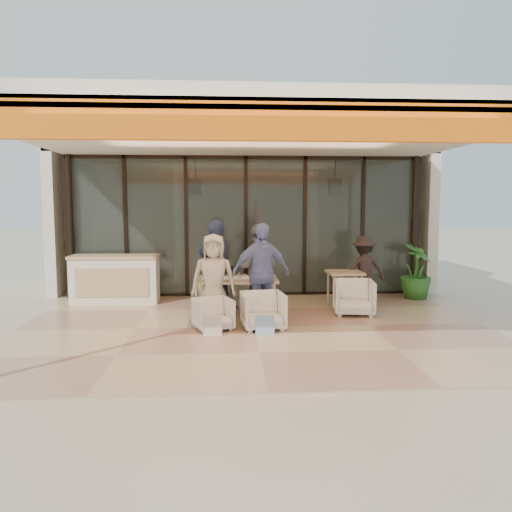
{
  "coord_description": "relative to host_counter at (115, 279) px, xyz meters",
  "views": [
    {
      "loc": [
        -0.48,
        -8.36,
        2.13
      ],
      "look_at": [
        0.1,
        0.9,
        1.15
      ],
      "focal_mm": 35.0,
      "sensor_mm": 36.0,
      "label": 1
    }
  ],
  "objects": [
    {
      "name": "tote_bag_cream",
      "position": [
        2.13,
        -2.8,
        -0.36
      ],
      "size": [
        0.3,
        0.1,
        0.34
      ],
      "primitive_type": "cube",
      "color": "silver",
      "rests_on": "ground"
    },
    {
      "name": "ground",
      "position": [
        2.82,
        -2.3,
        -0.53
      ],
      "size": [
        70.0,
        70.0,
        0.0
      ],
      "primitive_type": "plane",
      "color": "#C6B293",
      "rests_on": "ground"
    },
    {
      "name": "chair_far_right",
      "position": [
        2.97,
        -0.5,
        -0.17
      ],
      "size": [
        0.86,
        0.83,
        0.72
      ],
      "primitive_type": "imported",
      "rotation": [
        0.0,
        0.0,
        2.85
      ],
      "color": "white",
      "rests_on": "ground"
    },
    {
      "name": "terrace_structure",
      "position": [
        2.82,
        -2.56,
        2.72
      ],
      "size": [
        8.0,
        6.0,
        3.4
      ],
      "color": "silver",
      "rests_on": "ground"
    },
    {
      "name": "interior_block",
      "position": [
        2.82,
        3.02,
        1.7
      ],
      "size": [
        9.05,
        3.62,
        3.52
      ],
      "color": "silver",
      "rests_on": "ground"
    },
    {
      "name": "chair_near_left",
      "position": [
        2.13,
        -2.4,
        -0.23
      ],
      "size": [
        0.74,
        0.72,
        0.61
      ],
      "primitive_type": "imported",
      "rotation": [
        0.0,
        0.0,
        0.35
      ],
      "color": "white",
      "rests_on": "ground"
    },
    {
      "name": "diner_navy",
      "position": [
        2.13,
        -1.0,
        0.38
      ],
      "size": [
        0.76,
        0.6,
        1.82
      ],
      "primitive_type": "imported",
      "rotation": [
        0.0,
        0.0,
        3.42
      ],
      "color": "#182036",
      "rests_on": "ground"
    },
    {
      "name": "glass_storefront",
      "position": [
        2.82,
        0.7,
        1.07
      ],
      "size": [
        8.08,
        0.1,
        3.2
      ],
      "color": "#9EADA3",
      "rests_on": "ground"
    },
    {
      "name": "diner_cream",
      "position": [
        2.13,
        -1.9,
        0.27
      ],
      "size": [
        0.81,
        0.55,
        1.6
      ],
      "primitive_type": "imported",
      "rotation": [
        0.0,
        0.0,
        -0.06
      ],
      "color": "beige",
      "rests_on": "ground"
    },
    {
      "name": "chair_far_left",
      "position": [
        2.13,
        -0.5,
        -0.18
      ],
      "size": [
        0.81,
        0.77,
        0.71
      ],
      "primitive_type": "imported",
      "rotation": [
        0.0,
        0.0,
        2.94
      ],
      "color": "white",
      "rests_on": "ground"
    },
    {
      "name": "tote_bag_blue",
      "position": [
        2.97,
        -2.8,
        -0.36
      ],
      "size": [
        0.3,
        0.1,
        0.34
      ],
      "primitive_type": "cube",
      "color": "#99BFD8",
      "rests_on": "ground"
    },
    {
      "name": "terrace_floor",
      "position": [
        2.82,
        -2.3,
        -0.53
      ],
      "size": [
        8.0,
        6.0,
        0.01
      ],
      "primitive_type": "cube",
      "color": "tan",
      "rests_on": "ground"
    },
    {
      "name": "chair_near_right",
      "position": [
        2.97,
        -2.4,
        -0.18
      ],
      "size": [
        0.76,
        0.72,
        0.71
      ],
      "primitive_type": "imported",
      "rotation": [
        0.0,
        0.0,
        0.12
      ],
      "color": "white",
      "rests_on": "ground"
    },
    {
      "name": "side_chair",
      "position": [
        4.79,
        -1.42,
        -0.15
      ],
      "size": [
        0.82,
        0.78,
        0.76
      ],
      "primitive_type": "imported",
      "rotation": [
        0.0,
        0.0,
        -0.13
      ],
      "color": "white",
      "rests_on": "ground"
    },
    {
      "name": "diner_periwinkle",
      "position": [
        2.97,
        -1.9,
        0.36
      ],
      "size": [
        1.11,
        0.64,
        1.79
      ],
      "primitive_type": "imported",
      "rotation": [
        0.0,
        0.0,
        0.2
      ],
      "color": "#7480C1",
      "rests_on": "ground"
    },
    {
      "name": "dining_table",
      "position": [
        2.54,
        -1.45,
        0.15
      ],
      "size": [
        1.5,
        0.9,
        0.93
      ],
      "color": "tan",
      "rests_on": "ground"
    },
    {
      "name": "side_table",
      "position": [
        4.79,
        -0.67,
        0.11
      ],
      "size": [
        0.7,
        0.7,
        0.74
      ],
      "color": "tan",
      "rests_on": "ground"
    },
    {
      "name": "diner_grey",
      "position": [
        2.97,
        -1.0,
        0.33
      ],
      "size": [
        0.97,
        0.83,
        1.72
      ],
      "primitive_type": "imported",
      "rotation": [
        0.0,
        0.0,
        2.9
      ],
      "color": "slate",
      "rests_on": "ground"
    },
    {
      "name": "standing_woman",
      "position": [
        5.29,
        -0.3,
        0.2
      ],
      "size": [
        0.98,
        0.62,
        1.45
      ],
      "primitive_type": "imported",
      "rotation": [
        0.0,
        0.0,
        3.23
      ],
      "color": "black",
      "rests_on": "ground"
    },
    {
      "name": "host_counter",
      "position": [
        0.0,
        0.0,
        0.0
      ],
      "size": [
        1.85,
        0.65,
        1.04
      ],
      "color": "silver",
      "rests_on": "ground"
    },
    {
      "name": "potted_palm",
      "position": [
        6.58,
        0.07,
        0.09
      ],
      "size": [
        0.98,
        0.98,
        1.24
      ],
      "primitive_type": "imported",
      "rotation": [
        0.0,
        0.0,
        0.88
      ],
      "color": "#1E5919",
      "rests_on": "ground"
    }
  ]
}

